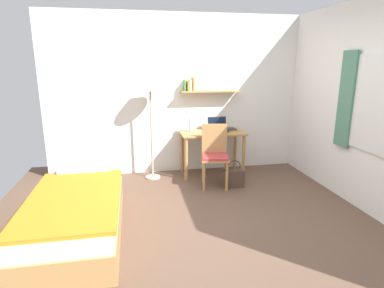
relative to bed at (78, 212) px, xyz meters
name	(u,v)px	position (x,y,z in m)	size (l,w,h in m)	color
ground_plane	(209,225)	(1.45, -0.13, -0.24)	(5.28, 5.28, 0.00)	brown
wall_back	(182,95)	(1.46, 1.90, 1.06)	(4.40, 0.27, 2.60)	white
wall_right	(378,109)	(3.48, -0.12, 1.06)	(0.10, 4.40, 2.60)	white
bed	(78,212)	(0.00, 0.00, 0.00)	(0.92, 1.95, 0.54)	#B2844C
desk	(212,140)	(1.91, 1.57, 0.35)	(1.04, 0.53, 0.73)	#B2844C
desk_chair	(215,153)	(1.83, 1.09, 0.27)	(0.47, 0.48, 0.93)	#B2844C
standing_lamp	(150,89)	(0.92, 1.57, 1.20)	(0.39, 0.39, 1.64)	#B2A893
laptop	(218,127)	(2.02, 1.65, 0.55)	(0.32, 0.23, 0.22)	black
water_bottle	(191,125)	(1.57, 1.65, 0.60)	(0.06, 0.06, 0.22)	silver
book_stack	(231,130)	(2.24, 1.59, 0.51)	(0.17, 0.19, 0.04)	gold
handbag	(234,178)	(2.09, 0.95, -0.09)	(0.30, 0.13, 0.42)	#4C382D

